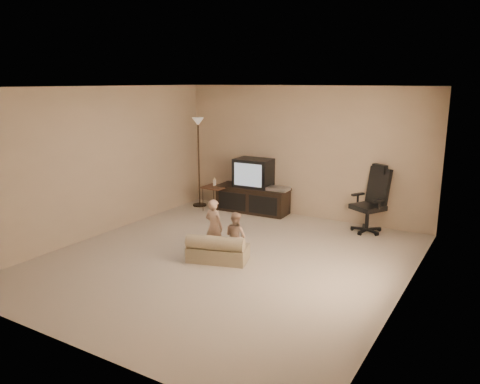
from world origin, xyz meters
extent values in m
plane|color=#B1A18C|center=(0.00, 0.00, 0.00)|extent=(5.50, 5.50, 0.00)
plane|color=silver|center=(0.00, 0.00, 2.50)|extent=(5.50, 5.50, 0.00)
plane|color=tan|center=(0.00, 2.75, 1.25)|extent=(5.00, 0.00, 5.00)
plane|color=tan|center=(0.00, -2.75, 1.25)|extent=(5.00, 0.00, 5.00)
plane|color=tan|center=(-2.50, 0.00, 1.25)|extent=(0.00, 5.50, 5.50)
plane|color=tan|center=(2.50, 0.00, 1.25)|extent=(0.00, 5.50, 5.50)
cube|color=black|center=(-0.94, 2.49, 0.23)|extent=(1.46, 0.58, 0.46)
cube|color=black|center=(-0.94, 2.49, 0.49)|extent=(1.51, 0.62, 0.04)
cube|color=black|center=(-1.27, 2.21, 0.24)|extent=(0.60, 0.05, 0.35)
cube|color=black|center=(-0.59, 2.24, 0.24)|extent=(0.60, 0.05, 0.35)
cube|color=black|center=(-0.94, 2.51, 0.80)|extent=(0.74, 0.55, 0.57)
cube|color=white|center=(-0.93, 2.25, 0.80)|extent=(0.59, 0.04, 0.44)
cube|color=silver|center=(-0.37, 2.46, 0.55)|extent=(0.42, 0.31, 0.06)
cylinder|color=black|center=(1.41, 2.35, 0.23)|extent=(0.07, 0.07, 0.38)
cube|color=black|center=(1.41, 2.35, 0.45)|extent=(0.64, 0.64, 0.08)
cube|color=black|center=(1.52, 2.55, 0.80)|extent=(0.47, 0.36, 0.66)
cube|color=black|center=(1.52, 2.55, 1.11)|extent=(0.29, 0.22, 0.15)
cube|color=black|center=(1.19, 2.47, 0.63)|extent=(0.19, 0.26, 0.04)
cube|color=black|center=(1.63, 2.23, 0.63)|extent=(0.19, 0.26, 0.04)
cube|color=brown|center=(-1.64, 2.18, 0.49)|extent=(0.48, 0.48, 0.03)
cylinder|color=black|center=(-1.83, 2.00, 0.25)|extent=(0.01, 0.01, 0.50)
cylinder|color=black|center=(-1.47, 1.99, 0.25)|extent=(0.01, 0.01, 0.50)
cylinder|color=black|center=(-1.82, 2.37, 0.25)|extent=(0.01, 0.01, 0.50)
cylinder|color=black|center=(-1.45, 2.35, 0.25)|extent=(0.01, 0.01, 0.50)
cylinder|color=#EFE2CE|center=(-1.69, 2.21, 0.57)|extent=(0.06, 0.06, 0.13)
cone|color=#FBDCA3|center=(-1.69, 2.21, 0.65)|extent=(0.05, 0.05, 0.05)
cylinder|color=black|center=(-2.14, 2.31, 0.02)|extent=(0.29, 0.29, 0.03)
cylinder|color=black|center=(-2.14, 2.31, 0.89)|extent=(0.03, 0.03, 1.75)
cone|color=beige|center=(-2.14, 2.31, 1.77)|extent=(0.25, 0.25, 0.17)
cube|color=tan|center=(-0.09, -0.08, 0.11)|extent=(0.96, 0.70, 0.22)
cylinder|color=tan|center=(-0.05, -0.22, 0.32)|extent=(0.87, 0.44, 0.21)
imported|color=tan|center=(-0.29, 0.11, 0.43)|extent=(0.33, 0.26, 0.86)
imported|color=tan|center=(0.12, 0.08, 0.36)|extent=(0.39, 0.28, 0.73)
camera|label=1|loc=(3.51, -5.49, 2.57)|focal=35.00mm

